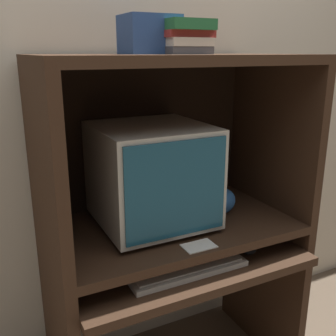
{
  "coord_description": "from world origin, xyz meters",
  "views": [
    {
      "loc": [
        -0.7,
        -1.05,
        1.47
      ],
      "look_at": [
        -0.02,
        0.29,
        1.02
      ],
      "focal_mm": 42.0,
      "sensor_mm": 36.0,
      "label": 1
    }
  ],
  "objects_px": {
    "book_stack": "(187,36)",
    "storage_box": "(149,35)",
    "mouse": "(250,251)",
    "keyboard": "(185,267)",
    "crt_monitor": "(152,174)",
    "snack_bag": "(220,201)"
  },
  "relations": [
    {
      "from": "book_stack",
      "to": "storage_box",
      "type": "height_order",
      "value": "storage_box"
    },
    {
      "from": "keyboard",
      "to": "mouse",
      "type": "xyz_separation_m",
      "value": [
        0.3,
        -0.01,
        0.0
      ]
    },
    {
      "from": "keyboard",
      "to": "snack_bag",
      "type": "xyz_separation_m",
      "value": [
        0.27,
        0.18,
        0.16
      ]
    },
    {
      "from": "keyboard",
      "to": "storage_box",
      "type": "distance_m",
      "value": 0.88
    },
    {
      "from": "crt_monitor",
      "to": "keyboard",
      "type": "distance_m",
      "value": 0.38
    },
    {
      "from": "crt_monitor",
      "to": "keyboard",
      "type": "relative_size",
      "value": 0.96
    },
    {
      "from": "mouse",
      "to": "keyboard",
      "type": "bearing_deg",
      "value": 177.8
    },
    {
      "from": "keyboard",
      "to": "mouse",
      "type": "relative_size",
      "value": 7.99
    },
    {
      "from": "book_stack",
      "to": "storage_box",
      "type": "relative_size",
      "value": 0.93
    },
    {
      "from": "crt_monitor",
      "to": "mouse",
      "type": "relative_size",
      "value": 7.66
    },
    {
      "from": "snack_bag",
      "to": "storage_box",
      "type": "relative_size",
      "value": 0.72
    },
    {
      "from": "book_stack",
      "to": "storage_box",
      "type": "distance_m",
      "value": 0.14
    },
    {
      "from": "keyboard",
      "to": "snack_bag",
      "type": "relative_size",
      "value": 3.27
    },
    {
      "from": "crt_monitor",
      "to": "snack_bag",
      "type": "distance_m",
      "value": 0.35
    },
    {
      "from": "crt_monitor",
      "to": "storage_box",
      "type": "distance_m",
      "value": 0.53
    },
    {
      "from": "book_stack",
      "to": "mouse",
      "type": "bearing_deg",
      "value": -38.3
    },
    {
      "from": "mouse",
      "to": "storage_box",
      "type": "height_order",
      "value": "storage_box"
    },
    {
      "from": "mouse",
      "to": "storage_box",
      "type": "distance_m",
      "value": 0.94
    },
    {
      "from": "snack_bag",
      "to": "storage_box",
      "type": "height_order",
      "value": "storage_box"
    },
    {
      "from": "crt_monitor",
      "to": "storage_box",
      "type": "relative_size",
      "value": 2.25
    },
    {
      "from": "keyboard",
      "to": "storage_box",
      "type": "xyz_separation_m",
      "value": [
        -0.03,
        0.25,
        0.84
      ]
    },
    {
      "from": "book_stack",
      "to": "crt_monitor",
      "type": "bearing_deg",
      "value": 153.37
    }
  ]
}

